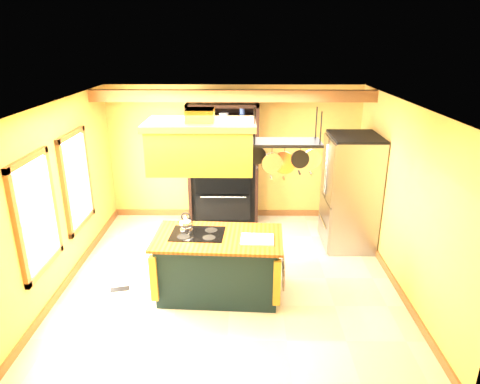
{
  "coord_description": "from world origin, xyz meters",
  "views": [
    {
      "loc": [
        0.2,
        -5.84,
        3.56
      ],
      "look_at": [
        0.14,
        0.3,
        1.32
      ],
      "focal_mm": 32.0,
      "sensor_mm": 36.0,
      "label": 1
    }
  ],
  "objects_px": {
    "range_hood": "(201,144)",
    "kitchen_island": "(219,265)",
    "refrigerator": "(350,194)",
    "hutch": "(224,178)",
    "pot_rack": "(286,150)"
  },
  "relations": [
    {
      "from": "range_hood",
      "to": "kitchen_island",
      "type": "bearing_deg",
      "value": 0.25
    },
    {
      "from": "kitchen_island",
      "to": "refrigerator",
      "type": "xyz_separation_m",
      "value": [
        2.22,
        1.63,
        0.49
      ]
    },
    {
      "from": "kitchen_island",
      "to": "range_hood",
      "type": "bearing_deg",
      "value": -176.65
    },
    {
      "from": "kitchen_island",
      "to": "hutch",
      "type": "distance_m",
      "value": 2.7
    },
    {
      "from": "range_hood",
      "to": "pot_rack",
      "type": "relative_size",
      "value": 1.44
    },
    {
      "from": "range_hood",
      "to": "hutch",
      "type": "distance_m",
      "value": 2.98
    },
    {
      "from": "pot_rack",
      "to": "refrigerator",
      "type": "bearing_deg",
      "value": 50.96
    },
    {
      "from": "hutch",
      "to": "refrigerator",
      "type": "bearing_deg",
      "value": -24.58
    },
    {
      "from": "kitchen_island",
      "to": "refrigerator",
      "type": "distance_m",
      "value": 2.8
    },
    {
      "from": "pot_rack",
      "to": "hutch",
      "type": "distance_m",
      "value": 3.08
    },
    {
      "from": "range_hood",
      "to": "refrigerator",
      "type": "relative_size",
      "value": 0.72
    },
    {
      "from": "kitchen_island",
      "to": "refrigerator",
      "type": "relative_size",
      "value": 0.94
    },
    {
      "from": "range_hood",
      "to": "hutch",
      "type": "relative_size",
      "value": 0.59
    },
    {
      "from": "hutch",
      "to": "kitchen_island",
      "type": "bearing_deg",
      "value": -89.13
    },
    {
      "from": "kitchen_island",
      "to": "hutch",
      "type": "height_order",
      "value": "hutch"
    }
  ]
}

